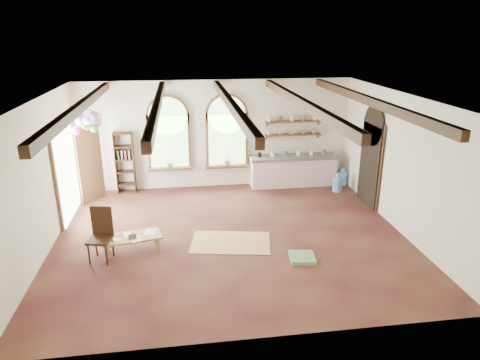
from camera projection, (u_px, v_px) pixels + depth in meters
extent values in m
plane|color=brown|center=(231.00, 237.00, 9.94)|extent=(8.00, 8.00, 0.00)
cube|color=brown|center=(169.00, 142.00, 12.48)|extent=(1.24, 0.08, 1.64)
cylinder|color=brown|center=(168.00, 116.00, 12.23)|extent=(1.24, 0.08, 1.24)
cube|color=#8EC174|center=(169.00, 142.00, 12.44)|extent=(1.10, 0.04, 1.50)
cube|color=brown|center=(171.00, 168.00, 12.66)|extent=(1.30, 0.28, 0.08)
cube|color=brown|center=(227.00, 140.00, 12.71)|extent=(1.24, 0.08, 1.64)
cylinder|color=brown|center=(227.00, 115.00, 12.46)|extent=(1.24, 0.08, 1.24)
cube|color=#8EC174|center=(227.00, 140.00, 12.67)|extent=(1.10, 0.04, 1.50)
cube|color=brown|center=(228.00, 166.00, 12.89)|extent=(1.30, 0.28, 0.08)
cube|color=brown|center=(66.00, 173.00, 10.72)|extent=(0.10, 1.90, 2.50)
cube|color=black|center=(370.00, 165.00, 11.49)|extent=(0.10, 1.30, 2.40)
cube|color=#FFD8DC|center=(293.00, 172.00, 13.09)|extent=(2.60, 0.55, 0.86)
cube|color=slate|center=(294.00, 157.00, 12.93)|extent=(2.68, 0.62, 0.08)
cube|color=brown|center=(293.00, 135.00, 12.88)|extent=(1.70, 0.24, 0.04)
cube|color=brown|center=(294.00, 122.00, 12.75)|extent=(1.70, 0.24, 0.04)
cylinder|color=black|center=(333.00, 122.00, 12.99)|extent=(0.32, 0.04, 0.32)
cube|color=#351C10|center=(116.00, 163.00, 12.35)|extent=(0.03, 0.32, 1.80)
cube|color=#351C10|center=(134.00, 162.00, 12.41)|extent=(0.03, 0.32, 1.80)
cube|color=tan|center=(132.00, 237.00, 9.20)|extent=(1.32, 0.81, 0.05)
cube|color=tan|center=(108.00, 253.00, 8.91)|extent=(0.05, 0.05, 0.31)
cube|color=tan|center=(158.00, 244.00, 9.25)|extent=(0.05, 0.05, 0.31)
cube|color=tan|center=(107.00, 244.00, 9.27)|extent=(0.05, 0.05, 0.31)
cube|color=tan|center=(155.00, 236.00, 9.60)|extent=(0.05, 0.05, 0.31)
cube|color=#351C10|center=(100.00, 240.00, 8.77)|extent=(0.54, 0.54, 0.05)
cube|color=#351C10|center=(102.00, 221.00, 8.85)|extent=(0.45, 0.14, 0.66)
cube|color=tan|center=(231.00, 242.00, 9.65)|extent=(1.93, 1.39, 0.02)
cube|color=#6C9365|center=(302.00, 258.00, 8.93)|extent=(0.57, 0.57, 0.09)
cylinder|color=#6197D1|center=(337.00, 184.00, 12.66)|extent=(0.29, 0.29, 0.44)
sphere|color=#6197D1|center=(338.00, 176.00, 12.57)|extent=(0.15, 0.15, 0.15)
cylinder|color=#6197D1|center=(342.00, 178.00, 13.17)|extent=(0.28, 0.28, 0.42)
sphere|color=#6197D1|center=(343.00, 171.00, 13.09)|extent=(0.15, 0.15, 0.15)
cylinder|color=white|center=(85.00, 104.00, 10.71)|extent=(0.01, 0.01, 0.85)
sphere|color=green|center=(94.00, 128.00, 10.89)|extent=(0.23, 0.23, 0.23)
sphere|color=#C742BD|center=(97.00, 123.00, 10.96)|extent=(0.23, 0.23, 0.23)
sphere|color=#DBF533|center=(98.00, 117.00, 11.07)|extent=(0.23, 0.23, 0.23)
sphere|color=silver|center=(89.00, 113.00, 10.95)|extent=(0.23, 0.23, 0.23)
sphere|color=#DD5322|center=(87.00, 126.00, 11.13)|extent=(0.23, 0.23, 0.23)
sphere|color=#6AAE4A|center=(80.00, 122.00, 11.06)|extent=(0.23, 0.23, 0.23)
sphere|color=#AF5EC8|center=(80.00, 119.00, 10.86)|extent=(0.23, 0.23, 0.23)
sphere|color=#377BEB|center=(76.00, 115.00, 10.71)|extent=(0.23, 0.23, 0.23)
sphere|color=#F23597|center=(76.00, 130.00, 10.67)|extent=(0.23, 0.23, 0.23)
sphere|color=#5DBB42|center=(84.00, 125.00, 10.71)|extent=(0.23, 0.23, 0.23)
sphere|color=#FFBBE0|center=(87.00, 121.00, 10.62)|extent=(0.23, 0.23, 0.23)
sphere|color=#7C439D|center=(94.00, 116.00, 10.61)|extent=(0.23, 0.23, 0.23)
imported|color=olive|center=(115.00, 235.00, 9.22)|extent=(0.21, 0.27, 0.02)
cube|color=black|center=(133.00, 237.00, 9.14)|extent=(0.20, 0.27, 0.01)
imported|color=#598C4C|center=(170.00, 162.00, 12.57)|extent=(0.27, 0.23, 0.30)
imported|color=#598C4C|center=(228.00, 160.00, 12.79)|extent=(0.27, 0.23, 0.30)
imported|color=white|center=(269.00, 133.00, 12.76)|extent=(0.12, 0.10, 0.10)
imported|color=beige|center=(280.00, 133.00, 12.80)|extent=(0.10, 0.10, 0.09)
imported|color=beige|center=(291.00, 133.00, 12.86)|extent=(0.22, 0.22, 0.05)
imported|color=#8C664C|center=(303.00, 133.00, 12.90)|extent=(0.20, 0.20, 0.06)
imported|color=slate|center=(314.00, 130.00, 12.93)|extent=(0.18, 0.18, 0.19)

